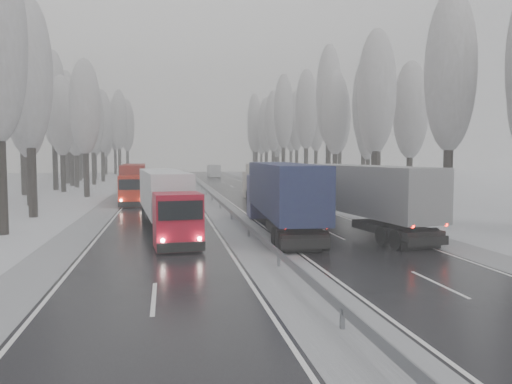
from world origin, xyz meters
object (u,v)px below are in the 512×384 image
object	(u,v)px
truck_grey_tarp	(354,193)
box_truck_distant	(214,171)
truck_red_red	(134,180)
truck_blue_box	(280,192)
truck_red_white	(165,196)
truck_cream_box	(265,181)

from	to	relation	value
truck_grey_tarp	box_truck_distant	size ratio (longest dim) A/B	2.21
box_truck_distant	truck_red_red	world-z (taller)	truck_red_red
truck_blue_box	truck_red_white	xyz separation A→B (m)	(-7.18, 1.49, -0.30)
truck_grey_tarp	truck_red_white	xyz separation A→B (m)	(-11.98, 1.80, -0.23)
truck_red_white	truck_grey_tarp	bearing A→B (deg)	-14.16
truck_grey_tarp	box_truck_distant	bearing A→B (deg)	83.74
truck_blue_box	box_truck_distant	bearing A→B (deg)	91.26
truck_grey_tarp	truck_red_white	world-z (taller)	truck_grey_tarp
truck_blue_box	truck_red_white	world-z (taller)	truck_blue_box
truck_grey_tarp	truck_red_white	distance (m)	12.11
truck_grey_tarp	truck_blue_box	bearing A→B (deg)	168.86
truck_cream_box	box_truck_distant	world-z (taller)	truck_cream_box
truck_blue_box	truck_red_white	size ratio (longest dim) A/B	1.13
truck_cream_box	box_truck_distant	xyz separation A→B (m)	(0.49, 60.31, -0.87)
truck_blue_box	truck_cream_box	distance (m)	18.35
truck_red_white	truck_cream_box	bearing A→B (deg)	53.77
truck_red_red	truck_cream_box	bearing A→B (deg)	-24.30
truck_cream_box	truck_red_white	world-z (taller)	truck_cream_box
truck_cream_box	truck_grey_tarp	bearing A→B (deg)	-82.85
truck_blue_box	box_truck_distant	xyz separation A→B (m)	(3.17, 78.46, -1.11)
box_truck_distant	truck_red_red	xyz separation A→B (m)	(-13.67, -54.91, 0.83)
truck_cream_box	truck_red_red	size ratio (longest dim) A/B	1.01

